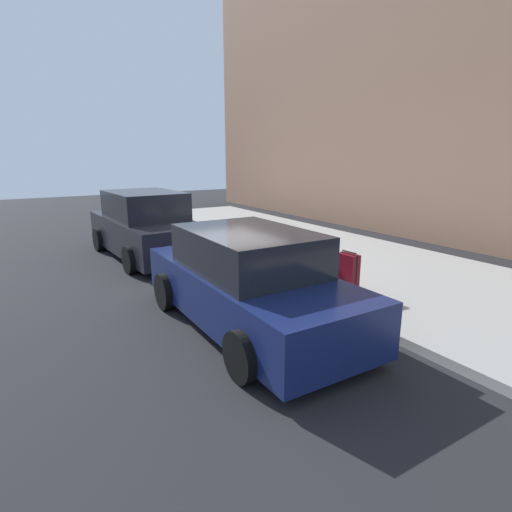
% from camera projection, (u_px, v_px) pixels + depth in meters
% --- Properties ---
extents(ground_plane, '(40.00, 40.00, 0.00)m').
position_uv_depth(ground_plane, '(223.00, 261.00, 10.17)').
color(ground_plane, black).
extents(sidewalk_curb, '(18.00, 5.00, 0.14)m').
position_uv_depth(sidewalk_curb, '(301.00, 247.00, 11.43)').
color(sidewalk_curb, '#9E9B93').
rests_on(sidewalk_curb, ground_plane).
extents(building_facade_sidewalk_side, '(24.00, 3.00, 12.23)m').
position_uv_depth(building_facade_sidewalk_side, '(441.00, 41.00, 12.69)').
color(building_facade_sidewalk_side, '#936B51').
rests_on(building_facade_sidewalk_side, ground_plane).
extents(suitcase_maroon_0, '(0.39, 0.23, 0.80)m').
position_uv_depth(suitcase_maroon_0, '(348.00, 274.00, 7.32)').
color(suitcase_maroon_0, maroon).
rests_on(suitcase_maroon_0, sidewalk_curb).
extents(suitcase_silver_1, '(0.39, 0.27, 0.88)m').
position_uv_depth(suitcase_silver_1, '(326.00, 273.00, 7.66)').
color(suitcase_silver_1, '#9EA0A8').
rests_on(suitcase_silver_1, sidewalk_curb).
extents(suitcase_black_2, '(0.44, 0.25, 0.84)m').
position_uv_depth(suitcase_black_2, '(309.00, 268.00, 8.04)').
color(suitcase_black_2, black).
rests_on(suitcase_black_2, sidewalk_curb).
extents(suitcase_olive_3, '(0.46, 0.21, 0.65)m').
position_uv_depth(suitcase_olive_3, '(294.00, 261.00, 8.47)').
color(suitcase_olive_3, '#59601E').
rests_on(suitcase_olive_3, sidewalk_curb).
extents(suitcase_red_4, '(0.48, 0.21, 0.68)m').
position_uv_depth(suitcase_red_4, '(280.00, 255.00, 8.93)').
color(suitcase_red_4, red).
rests_on(suitcase_red_4, sidewalk_curb).
extents(suitcase_teal_5, '(0.41, 0.23, 0.94)m').
position_uv_depth(suitcase_teal_5, '(267.00, 250.00, 9.33)').
color(suitcase_teal_5, '#0F606B').
rests_on(suitcase_teal_5, sidewalk_curb).
extents(fire_hydrant, '(0.39, 0.21, 0.71)m').
position_uv_depth(fire_hydrant, '(249.00, 241.00, 10.11)').
color(fire_hydrant, '#99999E').
rests_on(fire_hydrant, sidewalk_curb).
extents(bollard_post, '(0.12, 0.12, 0.76)m').
position_uv_depth(bollard_post, '(230.00, 237.00, 10.61)').
color(bollard_post, '#333338').
rests_on(bollard_post, sidewalk_curb).
extents(parked_car_navy_0, '(4.38, 1.97, 1.53)m').
position_uv_depth(parked_car_navy_0, '(248.00, 282.00, 6.18)').
color(parked_car_navy_0, '#141E4C').
rests_on(parked_car_navy_0, ground_plane).
extents(parked_car_charcoal_1, '(4.49, 2.16, 1.71)m').
position_uv_depth(parked_car_charcoal_1, '(146.00, 227.00, 10.51)').
color(parked_car_charcoal_1, black).
rests_on(parked_car_charcoal_1, ground_plane).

